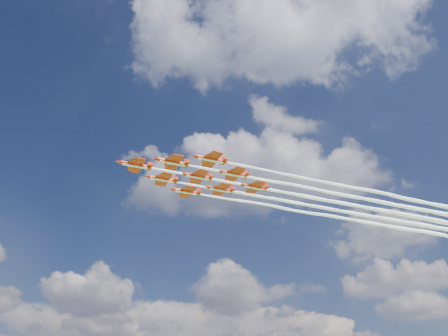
{
  "coord_description": "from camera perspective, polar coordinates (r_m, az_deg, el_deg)",
  "views": [
    {
      "loc": [
        32.07,
        -124.15,
        8.71
      ],
      "look_at": [
        2.64,
        -0.35,
        79.63
      ],
      "focal_mm": 35.0,
      "sensor_mm": 36.0,
      "label": 1
    }
  ],
  "objects": [
    {
      "name": "jet_row4_port",
      "position": [
        179.88,
        19.9,
        -4.24
      ],
      "size": [
        109.29,
        78.41,
        3.08
      ],
      "rotation": [
        0.0,
        0.0,
        0.61
      ],
      "color": "#B9230A"
    },
    {
      "name": "jet_row2_port",
      "position": [
        167.02,
        14.23,
        -3.21
      ],
      "size": [
        109.29,
        78.41,
        3.08
      ],
      "rotation": [
        0.0,
        0.0,
        0.61
      ],
      "color": "#B9230A"
    },
    {
      "name": "jet_row4_starb",
      "position": [
        188.61,
        17.47,
        -5.79
      ],
      "size": [
        109.29,
        78.41,
        3.08
      ],
      "rotation": [
        0.0,
        0.0,
        0.61
      ],
      "color": "#B9230A"
    },
    {
      "name": "jet_row3_port",
      "position": [
        168.89,
        18.46,
        -2.87
      ],
      "size": [
        109.29,
        78.41,
        3.08
      ],
      "rotation": [
        0.0,
        0.0,
        0.61
      ],
      "color": "#B9230A"
    },
    {
      "name": "jet_row3_starb",
      "position": [
        186.97,
        13.67,
        -6.13
      ],
      "size": [
        109.29,
        78.41,
        3.08
      ],
      "rotation": [
        0.0,
        0.0,
        0.61
      ],
      "color": "#B9230A"
    },
    {
      "name": "jet_lead",
      "position": [
        166.09,
        9.93,
        -3.55
      ],
      "size": [
        109.29,
        78.41,
        3.08
      ],
      "rotation": [
        0.0,
        0.0,
        0.61
      ],
      "color": "#B9230A"
    },
    {
      "name": "jet_row3_centre",
      "position": [
        177.7,
        15.95,
        -4.58
      ],
      "size": [
        109.29,
        78.41,
        3.08
      ],
      "rotation": [
        0.0,
        0.0,
        0.61
      ],
      "color": "#B9230A"
    },
    {
      "name": "jet_tail",
      "position": [
        191.06,
        21.18,
        -5.44
      ],
      "size": [
        109.29,
        78.41,
        3.08
      ],
      "rotation": [
        0.0,
        0.0,
        0.61
      ],
      "color": "#B9230A"
    },
    {
      "name": "jet_row2_starb",
      "position": [
        176.39,
        11.91,
        -4.92
      ],
      "size": [
        109.29,
        78.41,
        3.08
      ],
      "rotation": [
        0.0,
        0.0,
        0.61
      ],
      "color": "#B9230A"
    }
  ]
}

